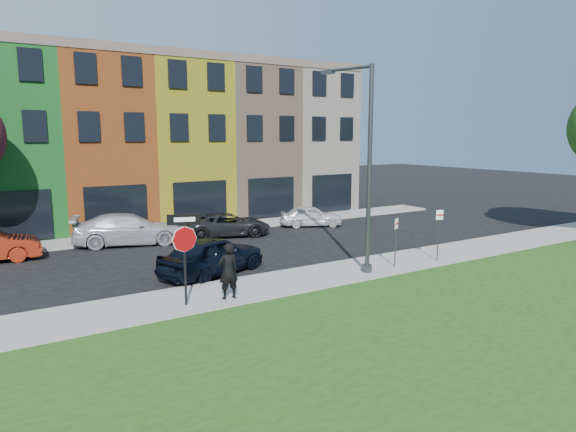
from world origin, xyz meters
TOP-DOWN VIEW (x-y plane):
  - ground at (0.00, 0.00)m, footprint 120.00×120.00m
  - sidewalk_near at (2.00, 3.00)m, footprint 40.00×3.00m
  - sidewalk_far at (-3.00, 15.00)m, footprint 40.00×2.40m
  - rowhouse_block at (-2.50, 21.18)m, footprint 30.00×10.12m
  - stop_sign at (-6.25, 2.45)m, footprint 1.01×0.38m
  - man at (-4.79, 2.32)m, footprint 0.73×0.51m
  - sedan_near at (-3.84, 5.79)m, footprint 5.12×6.00m
  - parked_car_silver at (-5.12, 13.34)m, footprint 4.98×6.60m
  - parked_car_dark at (0.19, 12.68)m, footprint 4.69×5.80m
  - parked_car_white at (5.81, 12.74)m, footprint 4.34×4.91m
  - street_lamp at (1.34, 2.63)m, footprint 0.95×2.52m
  - parking_sign_a at (2.90, 2.40)m, footprint 0.30×0.17m
  - parking_sign_b at (5.22, 2.19)m, footprint 0.30×0.16m

SIDE VIEW (x-z plane):
  - ground at x=0.00m, z-range 0.00..0.00m
  - sidewalk_near at x=2.00m, z-range 0.00..0.12m
  - sidewalk_far at x=-3.00m, z-range 0.00..0.12m
  - parked_car_white at x=5.81m, z-range 0.00..1.28m
  - parked_car_dark at x=0.19m, z-range 0.00..1.28m
  - parked_car_silver at x=-5.12m, z-range 0.00..1.59m
  - sedan_near at x=-3.84m, z-range 0.00..1.60m
  - man at x=-4.79m, z-range 0.12..2.02m
  - parking_sign_a at x=2.90m, z-range 0.39..2.52m
  - parking_sign_b at x=5.22m, z-range 0.40..2.76m
  - stop_sign at x=-6.25m, z-range 0.76..3.74m
  - street_lamp at x=1.34m, z-range 0.15..8.27m
  - rowhouse_block at x=-2.50m, z-range -0.01..9.99m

